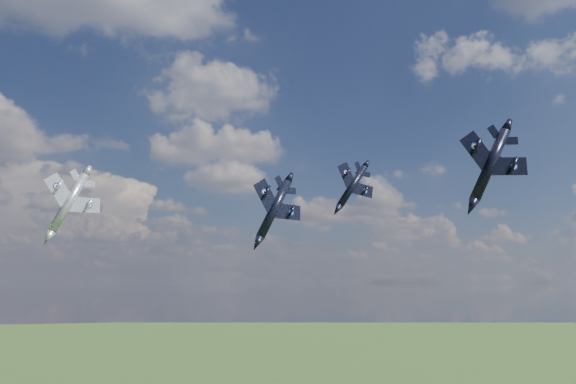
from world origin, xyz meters
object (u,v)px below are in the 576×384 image
object	(u,v)px
jet_right_navy	(490,165)
jet_left_silver	(69,203)
jet_high_navy	(352,186)
jet_lead_navy	(274,209)

from	to	relation	value
jet_right_navy	jet_left_silver	distance (m)	64.99
jet_right_navy	jet_high_navy	distance (m)	37.41
jet_lead_navy	jet_right_navy	size ratio (longest dim) A/B	1.09
jet_right_navy	jet_left_silver	xyz separation A→B (m)	(-53.78, 36.44, -2.01)
jet_right_navy	jet_left_silver	world-z (taller)	jet_right_navy
jet_right_navy	jet_high_navy	size ratio (longest dim) A/B	1.03
jet_lead_navy	jet_right_navy	world-z (taller)	jet_right_navy
jet_lead_navy	jet_high_navy	size ratio (longest dim) A/B	1.12
jet_lead_navy	jet_right_navy	distance (m)	35.70
jet_lead_navy	jet_right_navy	bearing A→B (deg)	-72.13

